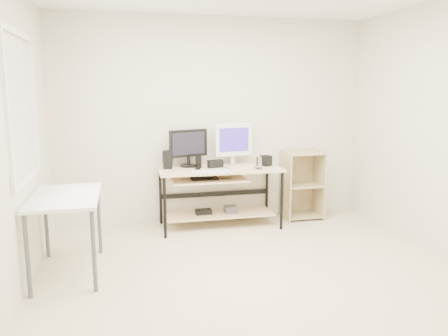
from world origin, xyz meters
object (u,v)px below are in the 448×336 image
at_px(black_monitor, 188,146).
at_px(white_imac, 234,141).
at_px(side_table, 66,204).
at_px(shelf_unit, 301,184).
at_px(audio_controller, 198,162).
at_px(desk, 218,185).

xyz_separation_m(black_monitor, white_imac, (0.58, 0.03, 0.04)).
height_order(side_table, shelf_unit, shelf_unit).
bearing_deg(side_table, audio_controller, 37.78).
relative_size(shelf_unit, black_monitor, 1.82).
bearing_deg(shelf_unit, desk, -172.23).
bearing_deg(desk, black_monitor, 154.19).
bearing_deg(desk, side_table, -147.35).
relative_size(side_table, black_monitor, 2.03).
bearing_deg(audio_controller, desk, -4.23).
xyz_separation_m(side_table, black_monitor, (1.32, 1.22, 0.34)).
height_order(shelf_unit, black_monitor, black_monitor).
bearing_deg(side_table, desk, 32.65).
distance_m(desk, black_monitor, 0.60).
distance_m(side_table, white_imac, 2.31).
relative_size(desk, black_monitor, 3.04).
height_order(desk, side_table, same).
height_order(desk, shelf_unit, shelf_unit).
bearing_deg(desk, shelf_unit, 7.77).
relative_size(shelf_unit, audio_controller, 6.14).
relative_size(black_monitor, audio_controller, 3.36).
relative_size(desk, side_table, 1.50).
height_order(black_monitor, white_imac, white_imac).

